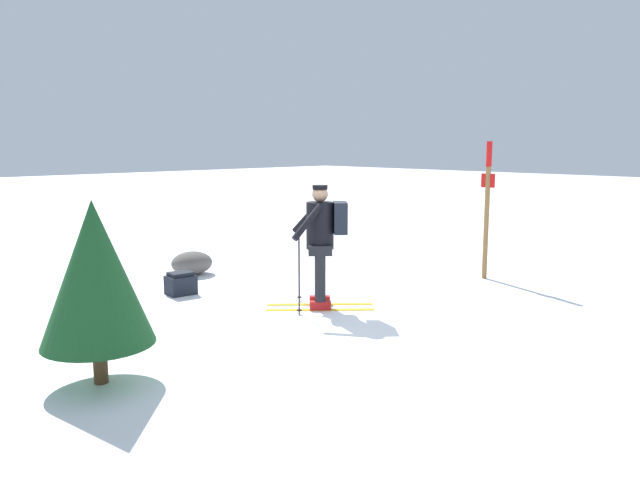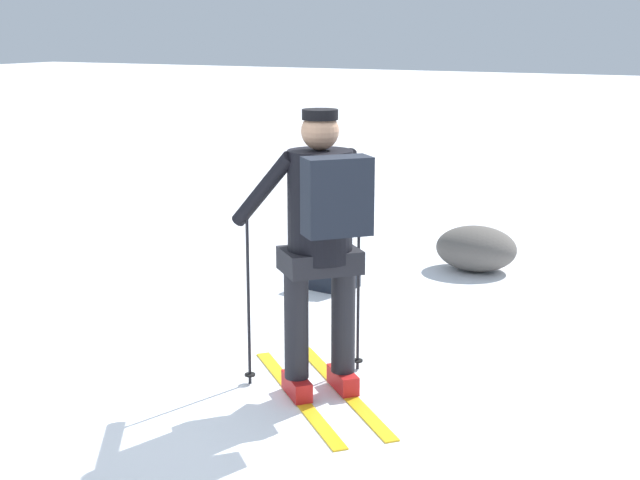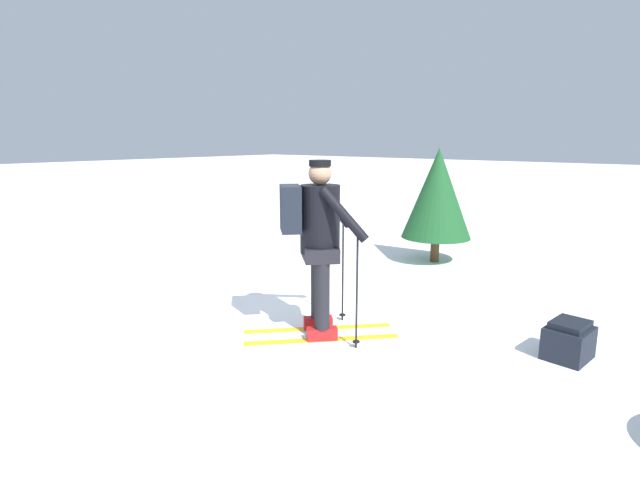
% 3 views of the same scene
% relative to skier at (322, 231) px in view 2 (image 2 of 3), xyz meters
% --- Properties ---
extents(ground_plane, '(80.00, 80.00, 0.00)m').
position_rel_skier_xyz_m(ground_plane, '(-0.33, -0.47, -1.05)').
color(ground_plane, white).
extents(skier, '(1.41, 1.35, 1.77)m').
position_rel_skier_xyz_m(skier, '(0.00, 0.00, 0.00)').
color(skier, gold).
rests_on(skier, ground_plane).
extents(dropped_backpack, '(0.46, 0.40, 0.36)m').
position_rel_skier_xyz_m(dropped_backpack, '(-1.03, 2.13, -0.88)').
color(dropped_backpack, black).
rests_on(dropped_backpack, ground_plane).
extents(rock_boulder, '(0.76, 0.65, 0.42)m').
position_rel_skier_xyz_m(rock_boulder, '(-0.07, 3.28, -0.84)').
color(rock_boulder, '#5B5651').
rests_on(rock_boulder, ground_plane).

